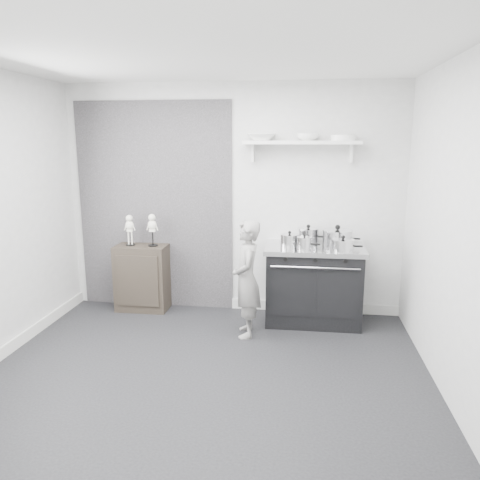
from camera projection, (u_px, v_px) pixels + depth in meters
name	position (u px, v px, depth m)	size (l,w,h in m)	color
ground	(203.00, 379.00, 4.09)	(4.00, 4.00, 0.00)	black
room_shell	(193.00, 190.00, 3.90)	(4.02, 3.62, 2.71)	#BBBBB9
wall_shelf	(302.00, 143.00, 5.20)	(1.30, 0.26, 0.24)	silver
stove	(313.00, 284.00, 5.31)	(1.10, 0.69, 0.89)	black
side_cabinet	(142.00, 278.00, 5.71)	(0.62, 0.36, 0.80)	black
child	(247.00, 279.00, 4.89)	(0.45, 0.30, 1.24)	gray
pot_front_left	(289.00, 240.00, 5.17)	(0.30, 0.21, 0.18)	silver
pot_back_left	(308.00, 236.00, 5.35)	(0.33, 0.25, 0.22)	silver
pot_back_right	(337.00, 237.00, 5.24)	(0.42, 0.33, 0.24)	silver
pot_front_right	(343.00, 245.00, 4.97)	(0.33, 0.24, 0.17)	silver
pot_front_center	(304.00, 243.00, 5.04)	(0.25, 0.16, 0.17)	silver
skeleton_full	(130.00, 228.00, 5.59)	(0.12, 0.08, 0.43)	silver
skeleton_torso	(152.00, 228.00, 5.56)	(0.13, 0.08, 0.45)	silver
bowl_large	(261.00, 137.00, 5.23)	(0.32, 0.32, 0.08)	white
bowl_small	(308.00, 137.00, 5.17)	(0.24, 0.24, 0.08)	white
plate_stack	(343.00, 138.00, 5.12)	(0.28, 0.28, 0.06)	white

